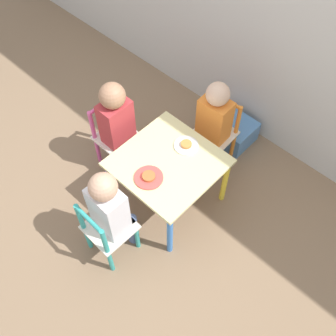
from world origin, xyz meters
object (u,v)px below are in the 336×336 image
Objects in this scene: chair_pink at (115,137)px; child_left at (118,122)px; chair_teal at (107,231)px; storage_bin at (231,130)px; chair_orange at (216,133)px; plate_back at (186,145)px; kids_table at (168,168)px; child_front at (111,208)px; plate_front at (149,177)px; child_back at (213,121)px.

child_left is (0.06, -0.00, 0.20)m from chair_pink.
chair_teal is 1.54× the size of storage_bin.
chair_orange is 3.37× the size of plate_back.
child_front is (-0.01, -0.44, 0.06)m from kids_table.
child_left is 2.25× the size of storage_bin.
plate_front is (-0.00, -0.32, 0.00)m from plate_back.
chair_orange is 1.01m from chair_teal.
child_left is (-0.44, 0.01, 0.07)m from kids_table.
chair_pink is at bearing 90.00° from child_left.
chair_pink is 0.21m from child_left.
storage_bin is at bearing 90.59° from child_back.
chair_orange is 0.27m from storage_bin.
plate_back is at bearing -89.64° from child_front.
plate_front is (0.44, -0.17, -0.00)m from child_left.
kids_table is 0.45m from child_back.
storage_bin is (-0.04, 0.56, -0.36)m from plate_back.
child_front is at bearing -92.13° from plate_front.
kids_table is at bearing -90.00° from child_left.
chair_orange is 0.68× the size of child_left.
chair_pink is 0.68× the size of child_front.
kids_table is at bearing -90.00° from plate_back.
plate_back is at bearing -88.80° from chair_orange.
chair_orange and chair_teal have the same top height.
child_left is 0.47m from plate_back.
child_left reaches higher than storage_bin.
storage_bin is (0.47, 0.72, -0.16)m from chair_pink.
storage_bin is at bearing 93.57° from plate_back.
chair_orange is 0.69m from chair_pink.
storage_bin is at bearing 92.77° from kids_table.
child_front is at bearing -90.99° from plate_back.
child_front is (0.01, -0.89, 0.01)m from child_back.
plate_front is at bearing -90.78° from child_front.
child_back is 2.19× the size of storage_bin.
kids_table is at bearing -90.00° from chair_orange.
child_back is at bearing -43.49° from child_left.
chair_teal is at bearing -91.03° from plate_back.
child_front is (0.01, -0.95, 0.19)m from chair_orange.
kids_table is 1.15× the size of chair_orange.
chair_teal is at bearing -91.99° from plate_front.
child_left is at bearing -160.59° from plate_back.
storage_bin is at bearing -28.89° from child_left.
chair_teal is 0.70m from child_left.
child_back reaches higher than plate_back.
chair_teal is 0.20m from child_front.
child_left reaches higher than kids_table.
child_front and child_left have the same top height.
child_back is 0.60m from plate_front.
chair_teal is (0.01, -1.01, 0.00)m from chair_orange.
chair_orange is (-0.02, 0.50, -0.13)m from kids_table.
kids_table is at bearing -87.23° from storage_bin.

